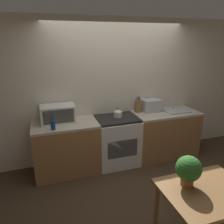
{
  "coord_description": "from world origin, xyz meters",
  "views": [
    {
      "loc": [
        -1.3,
        -2.84,
        2.22
      ],
      "look_at": [
        -0.21,
        0.5,
        1.05
      ],
      "focal_mm": 35.0,
      "sensor_mm": 36.0,
      "label": 1
    }
  ],
  "objects": [
    {
      "name": "potted_plant",
      "position": [
        0.07,
        -1.21,
        0.93
      ],
      "size": [
        0.27,
        0.27,
        0.34
      ],
      "color": "#9E5B3D",
      "rests_on": "dining_table"
    },
    {
      "name": "sink_basin",
      "position": [
        1.13,
        0.6,
        0.92
      ],
      "size": [
        0.47,
        0.36,
        0.24
      ],
      "color": "#ADAFB5",
      "rests_on": "counter_right_run"
    },
    {
      "name": "microwave",
      "position": [
        -1.09,
        0.71,
        1.04
      ],
      "size": [
        0.56,
        0.34,
        0.29
      ],
      "color": "silver",
      "rests_on": "counter_left_run"
    },
    {
      "name": "knife_block",
      "position": [
        0.39,
        0.76,
        1.02
      ],
      "size": [
        0.11,
        0.07,
        0.31
      ],
      "color": "brown",
      "rests_on": "counter_right_run"
    },
    {
      "name": "bottle",
      "position": [
        -1.2,
        0.39,
        0.98
      ],
      "size": [
        0.07,
        0.07,
        0.2
      ],
      "color": "navy",
      "rests_on": "counter_left_run"
    },
    {
      "name": "counter_left_run",
      "position": [
        -1.0,
        0.6,
        0.45
      ],
      "size": [
        1.08,
        0.62,
        0.9
      ],
      "color": "olive",
      "rests_on": "ground_plane"
    },
    {
      "name": "kettle",
      "position": [
        -0.06,
        0.63,
        0.97
      ],
      "size": [
        0.15,
        0.15,
        0.17
      ],
      "color": "beige",
      "rests_on": "stove_range"
    },
    {
      "name": "wall_back",
      "position": [
        0.0,
        0.94,
        1.3
      ],
      "size": [
        10.0,
        0.06,
        2.6
      ],
      "color": "beige",
      "rests_on": "ground_plane"
    },
    {
      "name": "toaster_oven",
      "position": [
        0.67,
        0.75,
        1.01
      ],
      "size": [
        0.35,
        0.26,
        0.23
      ],
      "color": "#ADAFB5",
      "rests_on": "counter_right_run"
    },
    {
      "name": "counter_right_run",
      "position": [
        0.92,
        0.6,
        0.45
      ],
      "size": [
        1.25,
        0.62,
        0.9
      ],
      "color": "olive",
      "rests_on": "ground_plane"
    },
    {
      "name": "dining_table",
      "position": [
        0.23,
        -1.36,
        0.64
      ],
      "size": [
        0.93,
        0.72,
        0.74
      ],
      "color": "brown",
      "rests_on": "ground_plane"
    },
    {
      "name": "stove_range",
      "position": [
        -0.08,
        0.6,
        0.45
      ],
      "size": [
        0.75,
        0.62,
        0.9
      ],
      "color": "silver",
      "rests_on": "ground_plane"
    },
    {
      "name": "ground_plane",
      "position": [
        0.0,
        0.0,
        0.0
      ],
      "size": [
        16.0,
        16.0,
        0.0
      ],
      "primitive_type": "plane",
      "color": "#3D2D1E"
    }
  ]
}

